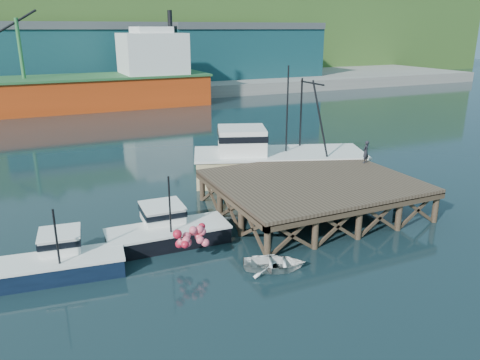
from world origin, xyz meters
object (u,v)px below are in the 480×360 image
boat_navy (61,260)px  dinghy (274,263)px  trawler (276,158)px  boat_black (167,229)px  dockworker (366,152)px

boat_navy → dinghy: size_ratio=1.97×
trawler → boat_black: bearing=-126.2°
trawler → dockworker: trawler is taller
trawler → boat_navy: bearing=-132.5°
boat_navy → boat_black: size_ratio=0.91×
boat_navy → dockworker: dockworker is taller
dinghy → boat_black: bearing=61.2°
boat_navy → dinghy: boat_navy is taller
boat_navy → trawler: (16.23, 8.44, 1.05)m
trawler → dockworker: 6.71m
dinghy → boat_navy: bearing=92.2°
dinghy → dockworker: (11.29, 7.42, 2.61)m
boat_navy → dockworker: size_ratio=3.76×
boat_black → dinghy: size_ratio=2.18×
boat_black → dinghy: 6.45m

